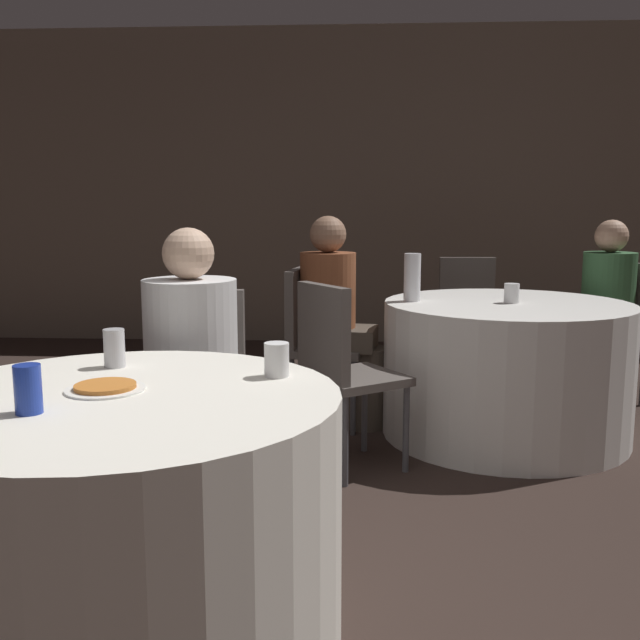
{
  "coord_description": "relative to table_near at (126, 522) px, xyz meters",
  "views": [
    {
      "loc": [
        0.45,
        -1.89,
        1.23
      ],
      "look_at": [
        0.31,
        0.63,
        0.83
      ],
      "focal_mm": 40.0,
      "sensor_mm": 36.0,
      "label": 1
    }
  ],
  "objects": [
    {
      "name": "chair_far_north",
      "position": [
        1.39,
        3.04,
        0.17
      ],
      "size": [
        0.42,
        0.42,
        0.89
      ],
      "rotation": [
        0.0,
        0.0,
        -3.1
      ],
      "color": "#59514C",
      "rests_on": "ground_plane"
    },
    {
      "name": "person_white_shirt",
      "position": [
        -0.03,
        0.86,
        0.23
      ],
      "size": [
        0.37,
        0.53,
        1.15
      ],
      "rotation": [
        0.0,
        0.0,
        -3.11
      ],
      "color": "black",
      "rests_on": "ground_plane"
    },
    {
      "name": "cup_far",
      "position": [
        1.45,
        1.95,
        0.42
      ],
      "size": [
        0.08,
        0.08,
        0.1
      ],
      "color": "white",
      "rests_on": "table_far"
    },
    {
      "name": "chair_far_northeast",
      "position": [
        2.24,
        2.67,
        0.17
      ],
      "size": [
        0.56,
        0.56,
        0.89
      ],
      "rotation": [
        0.0,
        0.0,
        -4.0
      ],
      "color": "#59514C",
      "rests_on": "ground_plane"
    },
    {
      "name": "chair_near_north",
      "position": [
        -0.03,
        1.01,
        0.17
      ],
      "size": [
        0.41,
        0.42,
        0.89
      ],
      "rotation": [
        0.0,
        0.0,
        -3.11
      ],
      "color": "#59514C",
      "rests_on": "ground_plane"
    },
    {
      "name": "person_floral_shirt",
      "position": [
        0.54,
        2.09,
        0.23
      ],
      "size": [
        0.49,
        0.34,
        1.18
      ],
      "rotation": [
        0.0,
        0.0,
        -1.7
      ],
      "color": "#4C4238",
      "rests_on": "ground_plane"
    },
    {
      "name": "person_green_jacket",
      "position": [
        2.12,
        2.57,
        0.21
      ],
      "size": [
        0.46,
        0.45,
        1.16
      ],
      "rotation": [
        0.0,
        0.0,
        -4.0
      ],
      "color": "#4C4238",
      "rests_on": "ground_plane"
    },
    {
      "name": "cup_near",
      "position": [
        0.4,
        0.23,
        0.42
      ],
      "size": [
        0.07,
        0.07,
        0.1
      ],
      "color": "white",
      "rests_on": "table_near"
    },
    {
      "name": "table_far",
      "position": [
        1.43,
        1.98,
        0.0
      ],
      "size": [
        1.31,
        1.31,
        0.73
      ],
      "color": "white",
      "rests_on": "ground_plane"
    },
    {
      "name": "soda_can_blue",
      "position": [
        -0.17,
        -0.18,
        0.43
      ],
      "size": [
        0.07,
        0.07,
        0.12
      ],
      "color": "#1E38A5",
      "rests_on": "table_near"
    },
    {
      "name": "table_near",
      "position": [
        0.0,
        0.0,
        0.0
      ],
      "size": [
        1.2,
        1.2,
        0.73
      ],
      "color": "white",
      "rests_on": "ground_plane"
    },
    {
      "name": "pizza_plate_near",
      "position": [
        -0.06,
        0.04,
        0.37
      ],
      "size": [
        0.22,
        0.22,
        0.02
      ],
      "color": "white",
      "rests_on": "table_near"
    },
    {
      "name": "chair_far_southwest",
      "position": [
        0.55,
        1.37,
        0.17
      ],
      "size": [
        0.56,
        0.56,
        0.89
      ],
      "rotation": [
        0.0,
        0.0,
        -0.97
      ],
      "color": "#59514C",
      "rests_on": "ground_plane"
    },
    {
      "name": "bottle_far",
      "position": [
        0.92,
        2.0,
        0.49
      ],
      "size": [
        0.09,
        0.09,
        0.26
      ],
      "color": "white",
      "rests_on": "table_far"
    },
    {
      "name": "wall_back",
      "position": [
        0.2,
        4.69,
        1.04
      ],
      "size": [
        16.0,
        0.06,
        2.8
      ],
      "color": "gray",
      "rests_on": "ground_plane"
    },
    {
      "name": "ground_plane",
      "position": [
        0.2,
        0.06,
        -0.36
      ],
      "size": [
        16.0,
        16.0,
        0.0
      ],
      "primitive_type": "plane",
      "color": "#332621"
    },
    {
      "name": "chair_far_west",
      "position": [
        0.37,
        2.11,
        0.17
      ],
      "size": [
        0.45,
        0.45,
        0.89
      ],
      "rotation": [
        0.0,
        0.0,
        -1.7
      ],
      "color": "#59514C",
      "rests_on": "ground_plane"
    },
    {
      "name": "soda_can_silver",
      "position": [
        -0.13,
        0.33,
        0.43
      ],
      "size": [
        0.07,
        0.07,
        0.12
      ],
      "color": "silver",
      "rests_on": "table_near"
    }
  ]
}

